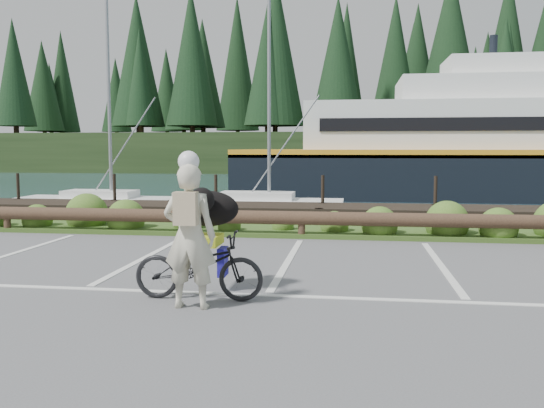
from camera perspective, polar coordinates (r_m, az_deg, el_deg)
The scene contains 7 objects.
ground at distance 8.21m, azimuth 0.00°, elevation -8.37°, with size 72.00×72.00×0.00m, color #535356.
harbor_backdrop at distance 86.43m, azimuth 7.66°, elevation 4.17°, with size 170.00×160.00×30.00m.
vegetation_strip at distance 13.38m, azimuth 3.22°, elevation -2.74°, with size 34.00×1.60×0.10m, color #3D5B21.
log_rail at distance 12.69m, azimuth 2.95°, elevation -3.42°, with size 32.00×0.30×0.60m, color #443021, non-canonical shape.
bicycle at distance 7.60m, azimuth -7.28°, elevation -6.09°, with size 0.59×1.70×0.90m, color black.
cyclist at distance 7.14m, azimuth -8.16°, elevation -3.18°, with size 0.65×0.43×1.79m, color beige.
dog at distance 8.02m, azimuth -6.32°, elevation -0.45°, with size 0.86×0.42×0.49m, color black.
Camera 1 is at (1.13, -7.89, 1.97)m, focal length 38.00 mm.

